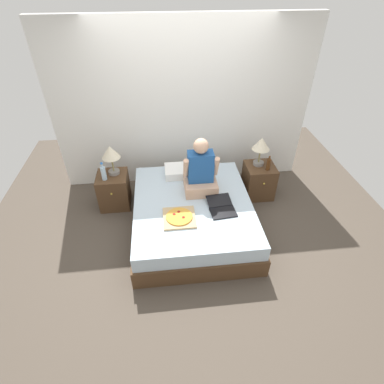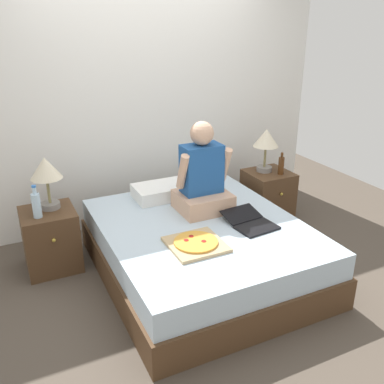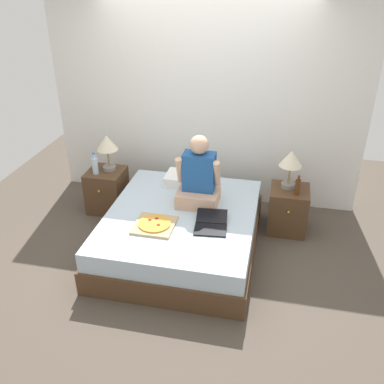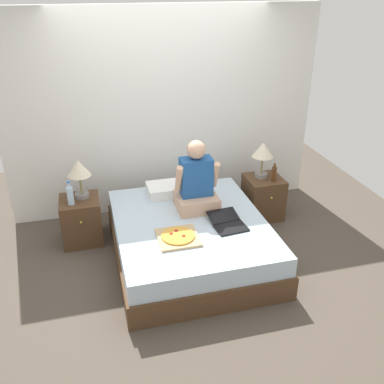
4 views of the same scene
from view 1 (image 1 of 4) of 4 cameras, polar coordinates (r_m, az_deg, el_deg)
ground_plane at (r=4.29m, az=0.12°, el=-6.68°), size 5.88×5.88×0.00m
wall_back at (r=4.70m, az=-1.72°, el=15.81°), size 3.88×0.12×2.50m
bed at (r=4.13m, az=0.12°, el=-4.41°), size 1.60×1.88×0.46m
nightstand_left at (r=4.66m, az=-14.61°, el=0.38°), size 0.44×0.47×0.53m
lamp_on_left_nightstand at (r=4.38m, az=-15.23°, el=7.00°), size 0.26×0.26×0.45m
water_bottle at (r=4.39m, az=-16.51°, el=3.52°), size 0.07×0.07×0.28m
nightstand_right at (r=4.83m, az=12.56°, el=2.16°), size 0.44×0.47×0.53m
lamp_on_right_nightstand at (r=4.55m, az=13.02°, el=8.60°), size 0.26×0.26×0.45m
beer_bottle at (r=4.57m, az=14.36°, el=5.18°), size 0.06×0.06×0.23m
pillow at (r=4.47m, az=-1.82°, el=4.02°), size 0.52×0.34×0.12m
person_seated at (r=4.03m, az=1.64°, el=3.75°), size 0.47×0.40×0.78m
laptop at (r=3.87m, az=5.70°, el=-3.12°), size 0.36×0.44×0.07m
pizza_box at (r=3.72m, az=-2.44°, el=-4.85°), size 0.40×0.40×0.05m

